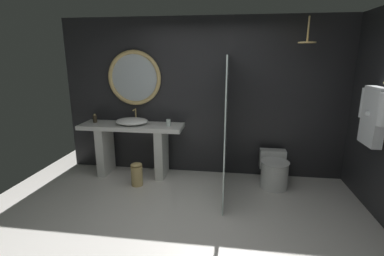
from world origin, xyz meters
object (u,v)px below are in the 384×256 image
Objects in this scene: hanging_bathrobe at (374,113)px; round_wall_mirror at (134,78)px; soap_dispenser at (95,119)px; toilet at (274,170)px; tumbler_cup at (168,123)px; rain_shower_head at (307,41)px; vessel_sink at (132,121)px; waste_bin at (137,174)px.

round_wall_mirror is at bearing 165.24° from hanging_bathrobe.
toilet is (2.98, -0.17, -0.70)m from soap_dispenser.
hanging_bathrobe is (4.05, -0.69, 0.34)m from soap_dispenser.
round_wall_mirror is at bearing 157.06° from tumbler_cup.
hanging_bathrobe is at bearing -30.46° from rain_shower_head.
vessel_sink is 1.56× the size of rain_shower_head.
rain_shower_head reaches higher than hanging_bathrobe.
hanging_bathrobe reaches higher than tumbler_cup.
tumbler_cup is 0.75× the size of soap_dispenser.
rain_shower_head is at bearing -4.24° from soap_dispenser.
tumbler_cup is 2.84m from hanging_bathrobe.
toilet is at bearing 7.71° from waste_bin.
rain_shower_head is 0.44× the size of hanging_bathrobe.
hanging_bathrobe is 1.58m from toilet.
toilet reaches higher than waste_bin.
hanging_bathrobe is (3.38, -0.89, -0.33)m from round_wall_mirror.
tumbler_cup is at bearing 174.98° from rain_shower_head.
soap_dispenser is at bearing 176.95° from tumbler_cup.
round_wall_mirror is 1.48× the size of toilet.
vessel_sink is 3.79× the size of soap_dispenser.
vessel_sink is 3.45m from hanging_bathrobe.
round_wall_mirror is (0.66, 0.20, 0.68)m from soap_dispenser.
hanging_bathrobe is at bearing -14.76° from round_wall_mirror.
tumbler_cup is at bearing -2.03° from vessel_sink.
vessel_sink is 0.62m from tumbler_cup.
round_wall_mirror is at bearing 16.60° from soap_dispenser.
hanging_bathrobe is 2.18× the size of waste_bin.
rain_shower_head reaches higher than waste_bin.
vessel_sink reaches higher than toilet.
soap_dispenser is 0.23× the size of toilet.
hanging_bathrobe reaches higher than waste_bin.
round_wall_mirror is 3.51m from hanging_bathrobe.
hanging_bathrobe is at bearing -12.78° from tumbler_cup.
soap_dispenser is 0.18× the size of hanging_bathrobe.
rain_shower_head is 1.96m from toilet.
rain_shower_head is 0.95× the size of waste_bin.
tumbler_cup is 0.31× the size of rain_shower_head.
round_wall_mirror is at bearing 91.84° from vessel_sink.
rain_shower_head is (3.28, -0.24, 1.24)m from soap_dispenser.
rain_shower_head is at bearing -5.02° from tumbler_cup.
vessel_sink is 0.88m from waste_bin.
tumbler_cup reaches higher than waste_bin.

